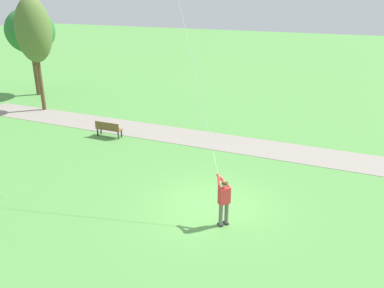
{
  "coord_description": "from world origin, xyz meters",
  "views": [
    {
      "loc": [
        -12.96,
        -3.85,
        7.92
      ],
      "look_at": [
        -0.54,
        0.63,
        2.67
      ],
      "focal_mm": 38.07,
      "sensor_mm": 36.0,
      "label": 1
    }
  ],
  "objects": [
    {
      "name": "walkway_path",
      "position": [
        6.59,
        2.0,
        0.01
      ],
      "size": [
        4.13,
        32.08,
        0.02
      ],
      "primitive_type": "cube",
      "rotation": [
        0.0,
        0.0,
        -0.05
      ],
      "color": "gray",
      "rests_on": "ground"
    },
    {
      "name": "tree_lakeside_near",
      "position": [
        8.29,
        14.33,
        5.11
      ],
      "size": [
        2.17,
        2.23,
        7.15
      ],
      "color": "brown",
      "rests_on": "ground"
    },
    {
      "name": "ground_plane",
      "position": [
        0.0,
        0.0,
        0.0
      ],
      "size": [
        120.0,
        120.0,
        0.0
      ],
      "primitive_type": "plane",
      "color": "#569947"
    },
    {
      "name": "person_kite_flyer",
      "position": [
        -1.07,
        -0.72,
        1.05
      ],
      "size": [
        0.58,
        0.6,
        1.83
      ],
      "color": "#232328",
      "rests_on": "ground"
    },
    {
      "name": "park_bench_near_walkway",
      "position": [
        5.22,
        7.58,
        0.51
      ],
      "size": [
        0.52,
        1.52,
        0.88
      ],
      "color": "brown",
      "rests_on": "ground"
    },
    {
      "name": "tree_horizon_far",
      "position": [
        11.45,
        17.34,
        4.68
      ],
      "size": [
        3.39,
        3.53,
        6.33
      ],
      "color": "brown",
      "rests_on": "ground"
    }
  ]
}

